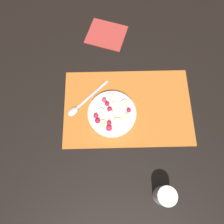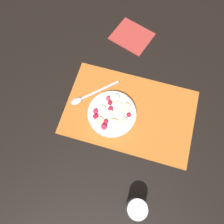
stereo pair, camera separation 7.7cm
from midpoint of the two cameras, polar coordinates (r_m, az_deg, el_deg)
The scene contains 6 objects.
ground_plane at distance 0.81m, azimuth 1.45°, elevation 0.84°, with size 3.00×3.00×0.00m, color black.
placemat at distance 0.81m, azimuth 1.45°, elevation 0.91°, with size 0.47×0.30×0.01m.
fruit_bowl at distance 0.78m, azimuth -2.78°, elevation -0.81°, with size 0.17×0.17×0.05m.
spoon at distance 0.82m, azimuth -10.80°, elevation 1.45°, with size 0.16×0.15×0.01m.
drinking_glass at distance 0.73m, azimuth 10.53°, elevation -21.19°, with size 0.06×0.06×0.08m.
napkin at distance 0.98m, azimuth -3.85°, elevation 19.35°, with size 0.19×0.18×0.01m.
Camera 1 is at (0.07, 0.29, 0.76)m, focal length 35.00 mm.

